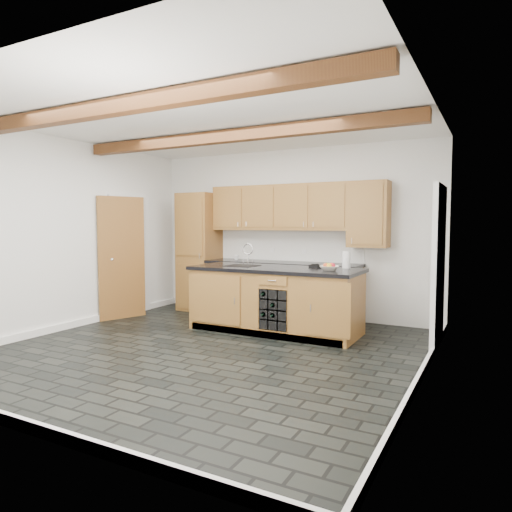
{
  "coord_description": "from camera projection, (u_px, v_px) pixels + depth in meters",
  "views": [
    {
      "loc": [
        3.12,
        -4.59,
        1.55
      ],
      "look_at": [
        0.25,
        0.8,
        1.12
      ],
      "focal_mm": 32.0,
      "sensor_mm": 36.0,
      "label": 1
    }
  ],
  "objects": [
    {
      "name": "ground",
      "position": [
        208.0,
        350.0,
        5.61
      ],
      "size": [
        5.0,
        5.0,
        0.0
      ],
      "primitive_type": "plane",
      "color": "black",
      "rests_on": "ground"
    },
    {
      "name": "room_shell",
      "position": [
        224.0,
        226.0,
        6.01
      ],
      "size": [
        5.01,
        5.0,
        5.0
      ],
      "color": "white",
      "rests_on": "ground"
    },
    {
      "name": "back_cabinetry",
      "position": [
        263.0,
        258.0,
        7.69
      ],
      "size": [
        3.65,
        0.62,
        2.2
      ],
      "color": "olive",
      "rests_on": "ground"
    },
    {
      "name": "island",
      "position": [
        275.0,
        300.0,
        6.57
      ],
      "size": [
        2.48,
        0.96,
        0.93
      ],
      "color": "olive",
      "rests_on": "ground"
    },
    {
      "name": "faucet",
      "position": [
        243.0,
        263.0,
        6.84
      ],
      "size": [
        0.45,
        0.4,
        0.34
      ],
      "color": "black",
      "rests_on": "island"
    },
    {
      "name": "kitchen_scale",
      "position": [
        315.0,
        266.0,
        6.55
      ],
      "size": [
        0.19,
        0.14,
        0.05
      ],
      "rotation": [
        0.0,
        0.0,
        -0.32
      ],
      "color": "black",
      "rests_on": "island"
    },
    {
      "name": "fruit_bowl",
      "position": [
        329.0,
        268.0,
        6.11
      ],
      "size": [
        0.32,
        0.32,
        0.06
      ],
      "primitive_type": "imported",
      "rotation": [
        0.0,
        0.0,
        0.28
      ],
      "color": "beige",
      "rests_on": "island"
    },
    {
      "name": "fruit_cluster",
      "position": [
        329.0,
        266.0,
        6.11
      ],
      "size": [
        0.16,
        0.17,
        0.07
      ],
      "color": "#B01724",
      "rests_on": "fruit_bowl"
    },
    {
      "name": "paper_towel",
      "position": [
        346.0,
        260.0,
        6.41
      ],
      "size": [
        0.11,
        0.11,
        0.24
      ],
      "primitive_type": "cylinder",
      "color": "white",
      "rests_on": "island"
    },
    {
      "name": "mug",
      "position": [
        236.0,
        257.0,
        7.94
      ],
      "size": [
        0.1,
        0.1,
        0.08
      ],
      "primitive_type": "imported",
      "rotation": [
        0.0,
        0.0,
        -0.06
      ],
      "color": "white",
      "rests_on": "back_cabinetry"
    }
  ]
}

